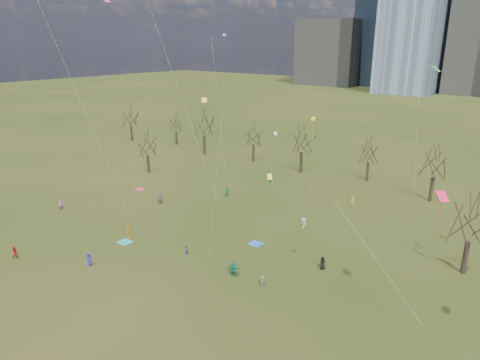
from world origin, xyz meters
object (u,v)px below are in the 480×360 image
Objects in this scene: blanket_teal at (125,242)px; blanket_crimson at (139,189)px; person_4 at (128,232)px; person_2 at (15,253)px; person_0 at (89,259)px; blanket_navy at (256,244)px.

blanket_teal and blanket_crimson have the same top height.
person_4 is at bearing -43.41° from blanket_crimson.
person_2 is at bearing 86.29° from person_4.
blanket_teal is at bearing 127.04° from person_0.
blanket_teal is 20.35m from blanket_crimson.
blanket_teal is 0.97× the size of person_4.
blanket_navy is (13.30, 9.70, 0.00)m from blanket_teal.
person_0 is (16.18, -20.38, 0.76)m from blanket_crimson.
blanket_navy is at bearing -9.32° from blanket_crimson.
person_0 is 9.21m from person_2.
person_2 is at bearing -129.79° from person_0.
blanket_teal is 1.58m from person_4.
blanket_navy is 19.65m from person_0.
blanket_crimson is at bearing 170.68° from blanket_navy.
person_2 is 0.95× the size of person_4.
blanket_teal is at bearing -143.89° from blanket_navy.
person_2 reaches higher than blanket_teal.
person_4 is (13.84, -13.09, 0.81)m from blanket_crimson.
person_0 is (1.66, -6.11, 0.76)m from blanket_teal.
blanket_teal and blanket_navy have the same top height.
person_0 is at bearing 130.38° from person_4.
person_0 is at bearing -126.36° from blanket_navy.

